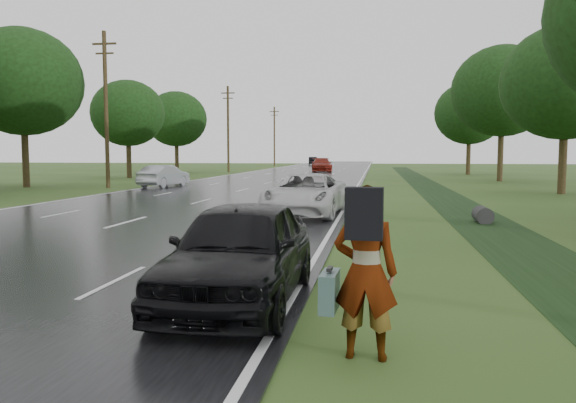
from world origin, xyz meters
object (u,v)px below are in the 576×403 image
at_px(white_pickup, 306,194).
at_px(dark_sedan, 240,251).
at_px(silver_sedan, 164,176).
at_px(pedestrian, 363,270).

relative_size(white_pickup, dark_sedan, 1.19).
bearing_deg(silver_sedan, white_pickup, 136.01).
distance_m(white_pickup, silver_sedan, 18.76).
height_order(pedestrian, silver_sedan, pedestrian).
bearing_deg(white_pickup, dark_sedan, -83.84).
distance_m(pedestrian, white_pickup, 14.22).
relative_size(pedestrian, dark_sedan, 0.43).
distance_m(dark_sedan, silver_sedan, 29.44).
height_order(pedestrian, dark_sedan, pedestrian).
bearing_deg(dark_sedan, white_pickup, 92.39).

